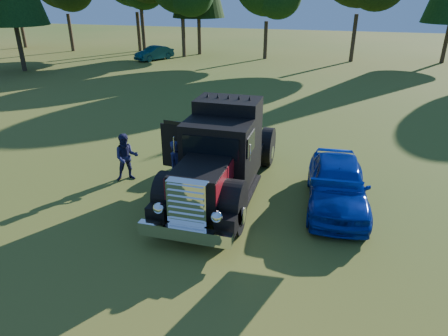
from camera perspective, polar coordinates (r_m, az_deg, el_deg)
ground at (r=11.87m, az=-0.69°, el=-7.38°), size 120.00×120.00×0.00m
diamond_t_truck at (r=12.74m, az=-0.46°, el=1.41°), size 3.38×7.16×3.00m
hotrod_coupe at (r=12.73m, az=15.89°, el=-2.17°), size 2.08×4.54×1.89m
spectator_near at (r=13.07m, az=-6.68°, el=0.08°), size 0.61×0.76×1.82m
spectator_far at (r=14.32m, az=-13.76°, el=1.49°), size 1.04×0.98×1.71m
distant_teal_car at (r=39.75m, az=-9.93°, el=15.86°), size 2.90×4.02×1.26m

